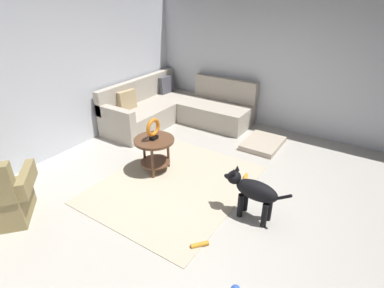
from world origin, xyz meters
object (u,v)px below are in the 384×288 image
(dog_toy_rope, at_px, (200,245))
(side_table, at_px, (154,146))
(sectional_couch, at_px, (175,109))
(dog_toy_bone, at_px, (246,176))
(dog_bed_mat, at_px, (263,143))
(dog, at_px, (253,191))
(torus_sculpture, at_px, (153,128))

(dog_toy_rope, bearing_deg, side_table, 55.70)
(sectional_couch, distance_m, dog_toy_bone, 2.41)
(dog_bed_mat, xyz_separation_m, dog_toy_rope, (-2.63, -0.30, -0.02))
(dog, xyz_separation_m, dog_toy_rope, (-0.76, 0.26, -0.35))
(side_table, distance_m, torus_sculpture, 0.29)
(sectional_couch, relative_size, dog_toy_rope, 11.26)
(side_table, xyz_separation_m, torus_sculpture, (-0.00, -0.00, 0.29))
(sectional_couch, xyz_separation_m, side_table, (-1.69, -0.85, 0.13))
(torus_sculpture, relative_size, dog_toy_bone, 1.81)
(sectional_couch, xyz_separation_m, dog_toy_rope, (-2.64, -2.24, -0.26))
(dog, height_order, dog_toy_rope, dog)
(sectional_couch, xyz_separation_m, torus_sculpture, (-1.69, -0.85, 0.42))
(dog_toy_bone, bearing_deg, dog_toy_rope, -175.08)
(torus_sculpture, xyz_separation_m, dog_toy_rope, (-0.95, -1.39, -0.69))
(sectional_couch, distance_m, dog, 3.14)
(torus_sculpture, height_order, dog_bed_mat, torus_sculpture)
(torus_sculpture, bearing_deg, side_table, 75.96)
(side_table, height_order, dog_toy_bone, side_table)
(side_table, xyz_separation_m, dog_bed_mat, (1.69, -1.09, -0.37))
(torus_sculpture, relative_size, dog_bed_mat, 0.41)
(dog_bed_mat, height_order, dog_toy_bone, dog_bed_mat)
(torus_sculpture, xyz_separation_m, dog_toy_bone, (0.56, -1.26, -0.68))
(side_table, bearing_deg, torus_sculpture, -104.04)
(dog_toy_rope, height_order, dog_toy_bone, dog_toy_bone)
(sectional_couch, xyz_separation_m, dog_bed_mat, (-0.01, -1.94, -0.24))
(dog_toy_bone, bearing_deg, dog, -152.09)
(torus_sculpture, xyz_separation_m, dog_bed_mat, (1.69, -1.09, -0.67))
(side_table, bearing_deg, dog_toy_bone, -66.15)
(torus_sculpture, relative_size, dog, 0.38)
(torus_sculpture, height_order, dog_toy_rope, torus_sculpture)
(torus_sculpture, height_order, dog, torus_sculpture)
(sectional_couch, relative_size, dog_bed_mat, 2.81)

